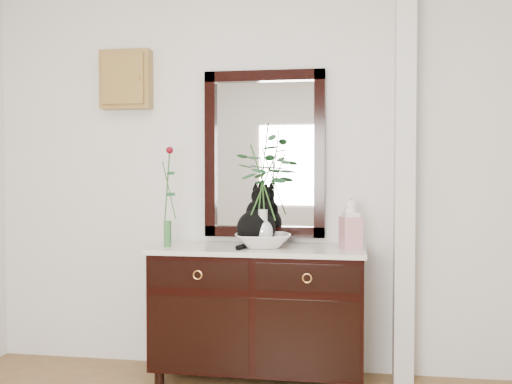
% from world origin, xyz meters
% --- Properties ---
extents(wall_back, '(3.60, 0.04, 2.70)m').
position_xyz_m(wall_back, '(0.00, 1.98, 1.35)').
color(wall_back, silver).
rests_on(wall_back, ground).
extents(pilaster, '(0.12, 0.20, 2.70)m').
position_xyz_m(pilaster, '(1.00, 1.90, 1.35)').
color(pilaster, silver).
rests_on(pilaster, ground).
extents(sideboard, '(1.33, 0.52, 0.82)m').
position_xyz_m(sideboard, '(0.10, 1.73, 0.47)').
color(sideboard, black).
rests_on(sideboard, ground).
extents(wall_mirror, '(0.80, 0.06, 1.10)m').
position_xyz_m(wall_mirror, '(0.10, 1.97, 1.44)').
color(wall_mirror, black).
rests_on(wall_mirror, wall_back).
extents(key_cabinet, '(0.35, 0.10, 0.40)m').
position_xyz_m(key_cabinet, '(-0.85, 1.94, 1.95)').
color(key_cabinet, brown).
rests_on(key_cabinet, wall_back).
extents(cat, '(0.34, 0.38, 0.39)m').
position_xyz_m(cat, '(0.08, 1.79, 1.04)').
color(cat, black).
rests_on(cat, sideboard).
extents(lotus_bowl, '(0.41, 0.41, 0.09)m').
position_xyz_m(lotus_bowl, '(0.13, 1.72, 0.89)').
color(lotus_bowl, silver).
rests_on(lotus_bowl, sideboard).
extents(vase_branches, '(0.43, 0.43, 0.77)m').
position_xyz_m(vase_branches, '(0.13, 1.72, 1.25)').
color(vase_branches, silver).
rests_on(vase_branches, lotus_bowl).
extents(bud_vase_rose, '(0.09, 0.09, 0.64)m').
position_xyz_m(bud_vase_rose, '(-0.47, 1.66, 1.17)').
color(bud_vase_rose, '#336C34').
rests_on(bud_vase_rose, sideboard).
extents(ginger_jar, '(0.15, 0.15, 0.31)m').
position_xyz_m(ginger_jar, '(0.67, 1.75, 1.01)').
color(ginger_jar, white).
rests_on(ginger_jar, sideboard).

